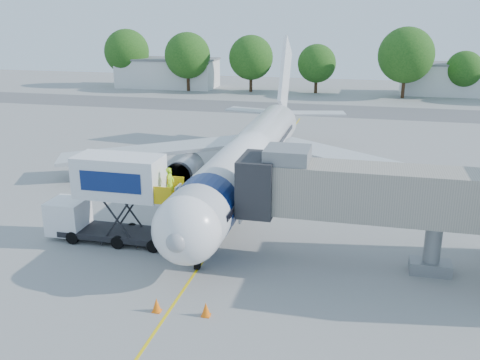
# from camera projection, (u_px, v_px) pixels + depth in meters

# --- Properties ---
(ground) EXTENTS (160.00, 160.00, 0.00)m
(ground) POSITION_uv_depth(u_px,v_px,m) (238.00, 210.00, 38.49)
(ground) COLOR gray
(ground) RESTS_ON ground
(guidance_line) EXTENTS (0.15, 70.00, 0.01)m
(guidance_line) POSITION_uv_depth(u_px,v_px,m) (238.00, 210.00, 38.49)
(guidance_line) COLOR yellow
(guidance_line) RESTS_ON ground
(taxiway_strip) EXTENTS (120.00, 10.00, 0.01)m
(taxiway_strip) POSITION_uv_depth(u_px,v_px,m) (306.00, 110.00, 77.42)
(taxiway_strip) COLOR #59595B
(taxiway_strip) RESTS_ON ground
(aircraft) EXTENTS (34.17, 37.73, 11.35)m
(aircraft) POSITION_uv_depth(u_px,v_px,m) (250.00, 156.00, 41.42)
(aircraft) COLOR silver
(aircraft) RESTS_ON ground
(jet_bridge) EXTENTS (13.90, 3.20, 6.60)m
(jet_bridge) POSITION_uv_depth(u_px,v_px,m) (351.00, 192.00, 28.92)
(jet_bridge) COLOR gray
(jet_bridge) RESTS_ON ground
(catering_hiloader) EXTENTS (8.50, 2.44, 5.50)m
(catering_hiloader) POSITION_uv_depth(u_px,v_px,m) (111.00, 199.00, 32.54)
(catering_hiloader) COLOR black
(catering_hiloader) RESTS_ON ground
(safety_cone_a) EXTENTS (0.44, 0.44, 0.70)m
(safety_cone_a) POSITION_uv_depth(u_px,v_px,m) (157.00, 305.00, 25.41)
(safety_cone_a) COLOR orange
(safety_cone_a) RESTS_ON ground
(safety_cone_b) EXTENTS (0.44, 0.44, 0.70)m
(safety_cone_b) POSITION_uv_depth(u_px,v_px,m) (206.00, 309.00, 25.04)
(safety_cone_b) COLOR orange
(safety_cone_b) RESTS_ON ground
(outbuilding_left) EXTENTS (18.40, 8.40, 5.30)m
(outbuilding_left) POSITION_uv_depth(u_px,v_px,m) (168.00, 73.00, 99.49)
(outbuilding_left) COLOR silver
(outbuilding_left) RESTS_ON ground
(outbuilding_right) EXTENTS (16.40, 7.40, 5.30)m
(outbuilding_right) POSITION_uv_depth(u_px,v_px,m) (450.00, 79.00, 90.30)
(outbuilding_right) COLOR silver
(outbuilding_right) RESTS_ON ground
(tree_a) EXTENTS (8.26, 8.26, 10.53)m
(tree_a) POSITION_uv_depth(u_px,v_px,m) (127.00, 52.00, 99.17)
(tree_a) COLOR #382314
(tree_a) RESTS_ON ground
(tree_b) EXTENTS (8.00, 8.00, 10.20)m
(tree_b) POSITION_uv_depth(u_px,v_px,m) (187.00, 55.00, 93.46)
(tree_b) COLOR #382314
(tree_b) RESTS_ON ground
(tree_c) EXTENTS (7.65, 7.65, 9.76)m
(tree_c) POSITION_uv_depth(u_px,v_px,m) (251.00, 58.00, 92.48)
(tree_c) COLOR #382314
(tree_c) RESTS_ON ground
(tree_d) EXTENTS (6.53, 6.53, 8.33)m
(tree_d) POSITION_uv_depth(u_px,v_px,m) (317.00, 63.00, 91.31)
(tree_d) COLOR #382314
(tree_d) RESTS_ON ground
(tree_e) EXTENTS (8.89, 8.89, 11.33)m
(tree_e) POSITION_uv_depth(u_px,v_px,m) (406.00, 55.00, 85.48)
(tree_e) COLOR #382314
(tree_e) RESTS_ON ground
(tree_f) EXTENTS (5.90, 5.90, 7.52)m
(tree_f) POSITION_uv_depth(u_px,v_px,m) (464.00, 69.00, 87.13)
(tree_f) COLOR #382314
(tree_f) RESTS_ON ground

